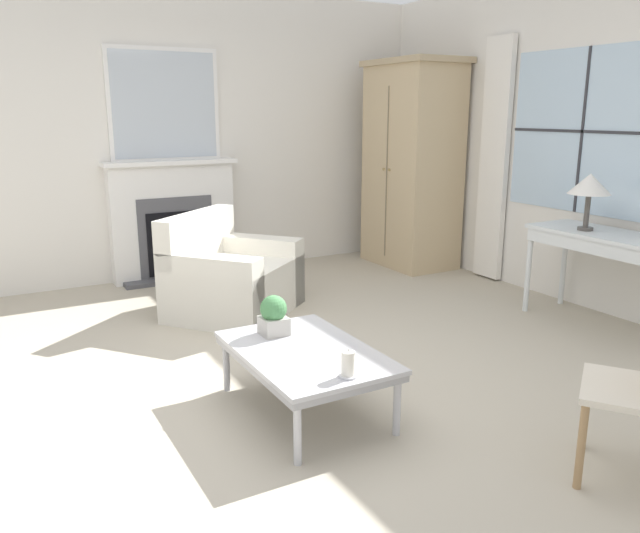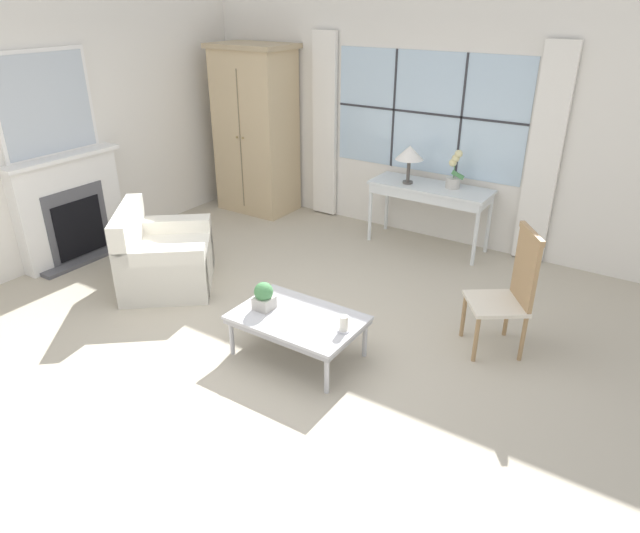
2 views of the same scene
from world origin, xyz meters
name	(u,v)px [view 2 (image 2 of 2)]	position (x,y,z in m)	size (l,w,h in m)	color
ground_plane	(270,344)	(0.00, 0.00, 0.00)	(14.00, 14.00, 0.00)	#B2A893
wall_back_windowed	(427,120)	(0.00, 3.02, 1.39)	(7.20, 0.14, 2.80)	silver
wall_left	(80,126)	(-3.03, 0.60, 1.40)	(0.06, 7.20, 2.80)	silver
fireplace	(68,197)	(-2.91, 0.22, 0.72)	(0.34, 1.29, 2.22)	#515156
armoire	(256,130)	(-2.23, 2.63, 1.08)	(1.04, 0.70, 2.15)	tan
console_table	(430,193)	(0.25, 2.68, 0.66)	(1.37, 0.51, 0.74)	silver
table_lamp	(410,153)	(-0.01, 2.62, 1.09)	(0.32, 0.32, 0.44)	#4C4742
potted_orchid	(454,173)	(0.48, 2.75, 0.91)	(0.20, 0.16, 0.43)	#BCB7AD
armchair_upholstered	(164,259)	(-1.57, 0.30, 0.28)	(1.28, 1.30, 0.82)	silver
side_chair_wooden	(511,287)	(1.67, 1.05, 0.58)	(0.61, 0.61, 1.06)	beige
coffee_table	(298,321)	(0.29, 0.01, 0.33)	(1.03, 0.68, 0.37)	#BCBCC1
potted_plant_small	(264,296)	(-0.01, -0.04, 0.48)	(0.16, 0.16, 0.24)	#BCB7AD
pillar_candle	(344,324)	(0.72, 0.02, 0.43)	(0.09, 0.09, 0.15)	silver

